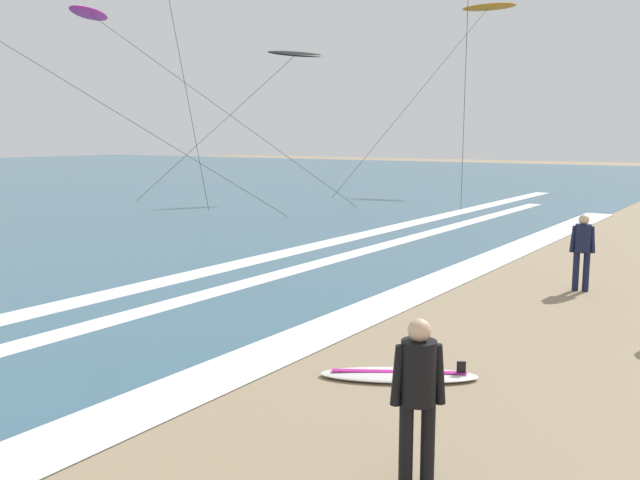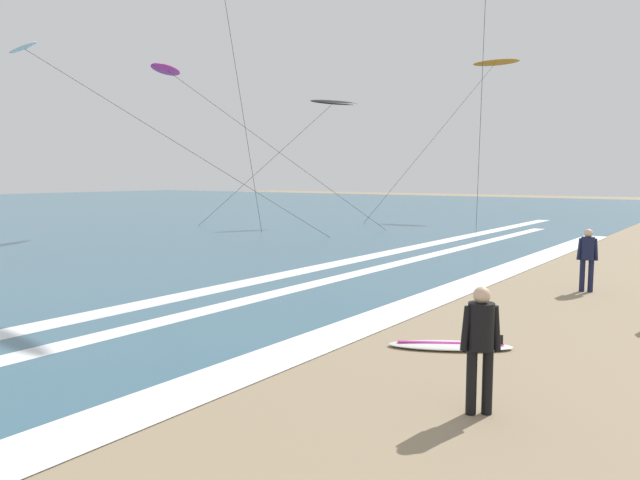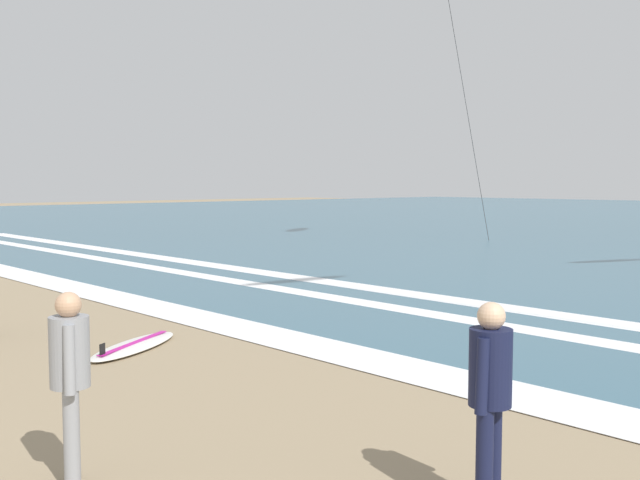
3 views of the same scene
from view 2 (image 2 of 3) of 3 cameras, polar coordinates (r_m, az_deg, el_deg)
name	(u,v)px [view 2 (image 2 of 3)]	position (r m, az deg, el deg)	size (l,w,h in m)	color
wave_foam_shoreline	(402,310)	(13.54, 7.61, -6.48)	(39.95, 1.06, 0.01)	white
wave_foam_mid_break	(234,304)	(14.20, -7.98, -5.90)	(48.40, 0.61, 0.01)	white
wave_foam_outer_break	(242,284)	(16.73, -7.31, -4.07)	(58.10, 0.77, 0.01)	white
surfer_background_far	(481,338)	(7.81, 14.75, -8.87)	(0.39, 0.45, 1.60)	black
surfer_left_far	(587,254)	(16.81, 23.67, -1.23)	(0.32, 0.51, 1.60)	#141938
surfboard_right_spare	(450,345)	(10.82, 12.06, -9.60)	(1.57, 2.12, 0.25)	silver
kite_orange_low_near	(495,64)	(45.23, 16.03, 15.54)	(10.68, 5.99, 10.87)	orange
kite_magenta_high_right	(167,71)	(32.70, -14.04, 15.07)	(9.17, 9.54, 8.44)	#CC2384
kite_white_far_right	(25,49)	(32.42, -25.82, 15.73)	(8.87, 13.26, 9.01)	white
kite_black_distant_high	(334,103)	(37.09, 1.28, 12.65)	(7.21, 6.86, 7.46)	black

